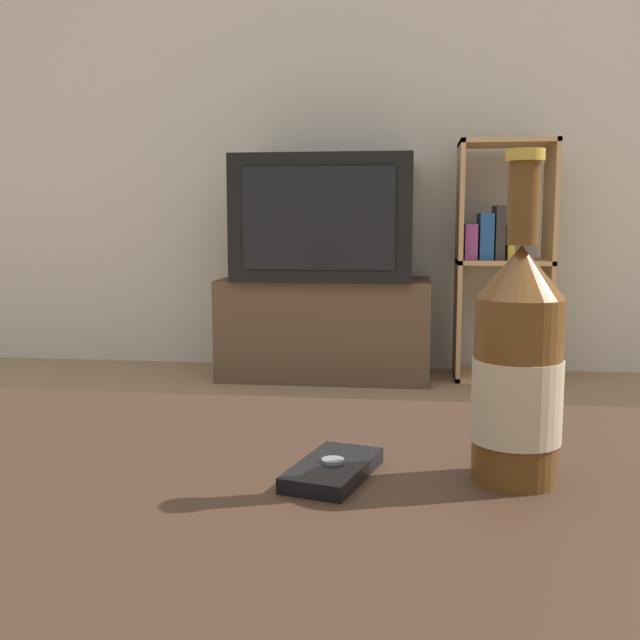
# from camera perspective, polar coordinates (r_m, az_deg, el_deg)

# --- Properties ---
(back_wall) EXTENTS (8.00, 0.05, 2.60)m
(back_wall) POSITION_cam_1_polar(r_m,az_deg,el_deg) (3.64, 4.39, 17.02)
(back_wall) COLOR beige
(back_wall) RESTS_ON ground_plane
(coffee_table) EXTENTS (1.13, 0.75, 0.48)m
(coffee_table) POSITION_cam_1_polar(r_m,az_deg,el_deg) (0.66, -9.93, -19.10)
(coffee_table) COLOR #332116
(coffee_table) RESTS_ON ground_plane
(tv_stand) EXTENTS (0.93, 0.42, 0.44)m
(tv_stand) POSITION_cam_1_polar(r_m,az_deg,el_deg) (3.36, 0.41, -0.62)
(tv_stand) COLOR #4C3828
(tv_stand) RESTS_ON ground_plane
(television) EXTENTS (0.76, 0.51, 0.53)m
(television) POSITION_cam_1_polar(r_m,az_deg,el_deg) (3.32, 0.41, 7.75)
(television) COLOR black
(television) RESTS_ON tv_stand
(bookshelf) EXTENTS (0.41, 0.30, 1.04)m
(bookshelf) POSITION_cam_1_polar(r_m,az_deg,el_deg) (3.40, 13.50, 4.83)
(bookshelf) COLOR tan
(bookshelf) RESTS_ON ground_plane
(beer_bottle) EXTENTS (0.08, 0.08, 0.29)m
(beer_bottle) POSITION_cam_1_polar(r_m,az_deg,el_deg) (0.67, 14.83, -3.61)
(beer_bottle) COLOR #563314
(beer_bottle) RESTS_ON coffee_table
(cell_phone) EXTENTS (0.09, 0.13, 0.02)m
(cell_phone) POSITION_cam_1_polar(r_m,az_deg,el_deg) (0.68, 1.00, -11.33)
(cell_phone) COLOR black
(cell_phone) RESTS_ON coffee_table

